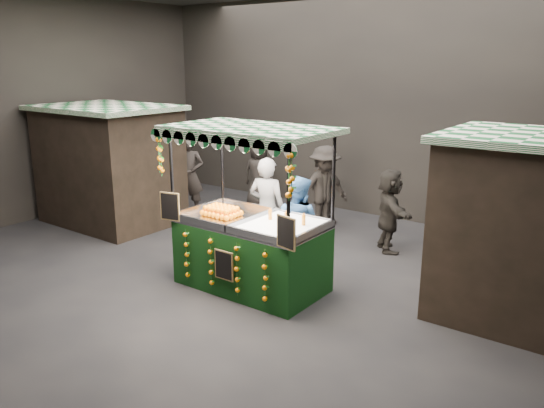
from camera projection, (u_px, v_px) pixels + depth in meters
The scene contains 12 objects.
ground at pixel (233, 280), 8.96m from camera, with size 12.00×12.00×0.00m, color black.
market_hall at pixel (229, 71), 8.09m from camera, with size 12.10×10.10×5.05m.
neighbour_stall_left at pixel (109, 164), 11.93m from camera, with size 3.00×2.20×2.60m.
juice_stall at pixel (251, 240), 8.49m from camera, with size 2.66×1.57×2.58m.
vendor_grey at pixel (267, 209), 9.69m from camera, with size 0.77×0.59×1.89m.
vendor_blue at pixel (298, 226), 9.00m from camera, with size 0.85×0.67×1.72m.
shopper_0 at pixel (189, 175), 12.53m from camera, with size 0.82×0.71×1.90m.
shopper_1 at pixel (490, 229), 8.50m from camera, with size 1.17×1.19×1.93m.
shopper_2 at pixel (328, 191), 11.83m from camera, with size 0.94×0.52×1.52m.
shopper_3 at pixel (324, 189), 11.33m from camera, with size 1.05×1.35×1.83m.
shopper_4 at pixel (259, 174), 13.26m from camera, with size 0.89×0.67×1.65m.
shopper_5 at pixel (389, 210), 10.18m from camera, with size 1.29×1.45×1.60m.
Camera 1 is at (5.47, -6.31, 3.55)m, focal length 35.65 mm.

